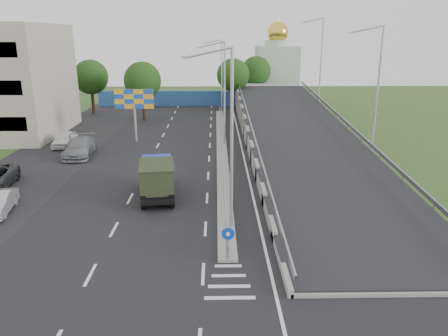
{
  "coord_description": "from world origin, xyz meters",
  "views": [
    {
      "loc": [
        -0.56,
        -17.22,
        10.8
      ],
      "look_at": [
        -0.03,
        10.97,
        2.2
      ],
      "focal_mm": 35.0,
      "sensor_mm": 36.0,
      "label": 1
    }
  ],
  "objects_px": {
    "dump_truck": "(157,177)",
    "parked_car_e": "(65,139)",
    "church": "(276,68)",
    "billboard": "(134,102)",
    "parked_car_d": "(80,147)",
    "sign_bollard": "(228,243)",
    "lamp_post_far": "(220,72)",
    "lamp_post_near": "(228,131)",
    "lamp_post_mid": "(223,88)"
  },
  "relations": [
    {
      "from": "lamp_post_mid",
      "to": "lamp_post_near",
      "type": "bearing_deg",
      "value": -90.0
    },
    {
      "from": "billboard",
      "to": "parked_car_d",
      "type": "bearing_deg",
      "value": -126.33
    },
    {
      "from": "lamp_post_far",
      "to": "church",
      "type": "height_order",
      "value": "church"
    },
    {
      "from": "lamp_post_mid",
      "to": "lamp_post_far",
      "type": "xyz_separation_m",
      "value": [
        0.0,
        20.0,
        0.0
      ]
    },
    {
      "from": "parked_car_d",
      "to": "lamp_post_far",
      "type": "bearing_deg",
      "value": 55.63
    },
    {
      "from": "lamp_post_far",
      "to": "sign_bollard",
      "type": "bearing_deg",
      "value": -90.14
    },
    {
      "from": "lamp_post_far",
      "to": "lamp_post_near",
      "type": "bearing_deg",
      "value": -90.0
    },
    {
      "from": "lamp_post_far",
      "to": "dump_truck",
      "type": "bearing_deg",
      "value": -97.86
    },
    {
      "from": "church",
      "to": "billboard",
      "type": "height_order",
      "value": "church"
    },
    {
      "from": "church",
      "to": "parked_car_e",
      "type": "xyz_separation_m",
      "value": [
        -25.86,
        -34.0,
        -4.56
      ]
    },
    {
      "from": "lamp_post_near",
      "to": "church",
      "type": "bearing_deg",
      "value": 79.62
    },
    {
      "from": "lamp_post_near",
      "to": "parked_car_d",
      "type": "relative_size",
      "value": 1.75
    },
    {
      "from": "sign_bollard",
      "to": "parked_car_e",
      "type": "distance_m",
      "value": 28.62
    },
    {
      "from": "dump_truck",
      "to": "lamp_post_near",
      "type": "bearing_deg",
      "value": -56.59
    },
    {
      "from": "lamp_post_near",
      "to": "lamp_post_far",
      "type": "height_order",
      "value": "same"
    },
    {
      "from": "lamp_post_far",
      "to": "parked_car_e",
      "type": "xyz_separation_m",
      "value": [
        -15.97,
        -20.0,
        -5.06
      ]
    },
    {
      "from": "dump_truck",
      "to": "parked_car_e",
      "type": "distance_m",
      "value": 18.32
    },
    {
      "from": "sign_bollard",
      "to": "lamp_post_mid",
      "type": "xyz_separation_m",
      "value": [
        0.11,
        23.83,
        4.77
      ]
    },
    {
      "from": "lamp_post_mid",
      "to": "parked_car_d",
      "type": "relative_size",
      "value": 1.75
    },
    {
      "from": "parked_car_d",
      "to": "lamp_post_near",
      "type": "bearing_deg",
      "value": -55.73
    },
    {
      "from": "sign_bollard",
      "to": "lamp_post_mid",
      "type": "distance_m",
      "value": 24.3
    },
    {
      "from": "lamp_post_near",
      "to": "church",
      "type": "distance_m",
      "value": 54.9
    },
    {
      "from": "church",
      "to": "billboard",
      "type": "relative_size",
      "value": 2.51
    },
    {
      "from": "dump_truck",
      "to": "parked_car_d",
      "type": "distance_m",
      "value": 13.76
    },
    {
      "from": "lamp_post_far",
      "to": "parked_car_d",
      "type": "relative_size",
      "value": 1.75
    },
    {
      "from": "lamp_post_mid",
      "to": "billboard",
      "type": "height_order",
      "value": "lamp_post_mid"
    },
    {
      "from": "billboard",
      "to": "parked_car_e",
      "type": "distance_m",
      "value": 7.93
    },
    {
      "from": "church",
      "to": "lamp_post_far",
      "type": "bearing_deg",
      "value": -125.24
    },
    {
      "from": "lamp_post_mid",
      "to": "church",
      "type": "distance_m",
      "value": 35.41
    },
    {
      "from": "lamp_post_near",
      "to": "parked_car_d",
      "type": "xyz_separation_m",
      "value": [
        -13.33,
        16.27,
        -4.97
      ]
    },
    {
      "from": "sign_bollard",
      "to": "dump_truck",
      "type": "bearing_deg",
      "value": 116.49
    },
    {
      "from": "church",
      "to": "parked_car_d",
      "type": "height_order",
      "value": "church"
    },
    {
      "from": "dump_truck",
      "to": "parked_car_d",
      "type": "height_order",
      "value": "dump_truck"
    },
    {
      "from": "lamp_post_far",
      "to": "lamp_post_mid",
      "type": "bearing_deg",
      "value": -90.0
    },
    {
      "from": "sign_bollard",
      "to": "lamp_post_mid",
      "type": "relative_size",
      "value": 0.17
    },
    {
      "from": "sign_bollard",
      "to": "parked_car_e",
      "type": "relative_size",
      "value": 0.38
    },
    {
      "from": "lamp_post_mid",
      "to": "dump_truck",
      "type": "relative_size",
      "value": 1.66
    },
    {
      "from": "church",
      "to": "lamp_post_near",
      "type": "bearing_deg",
      "value": -100.38
    },
    {
      "from": "parked_car_e",
      "to": "lamp_post_far",
      "type": "bearing_deg",
      "value": 49.71
    },
    {
      "from": "billboard",
      "to": "dump_truck",
      "type": "bearing_deg",
      "value": -75.23
    },
    {
      "from": "church",
      "to": "parked_car_d",
      "type": "bearing_deg",
      "value": -121.6
    },
    {
      "from": "lamp_post_mid",
      "to": "parked_car_d",
      "type": "height_order",
      "value": "lamp_post_mid"
    },
    {
      "from": "parked_car_d",
      "to": "parked_car_e",
      "type": "bearing_deg",
      "value": 120.24
    },
    {
      "from": "lamp_post_far",
      "to": "billboard",
      "type": "relative_size",
      "value": 1.83
    },
    {
      "from": "lamp_post_mid",
      "to": "lamp_post_far",
      "type": "distance_m",
      "value": 20.0
    },
    {
      "from": "sign_bollard",
      "to": "lamp_post_far",
      "type": "height_order",
      "value": "lamp_post_far"
    },
    {
      "from": "sign_bollard",
      "to": "parked_car_e",
      "type": "xyz_separation_m",
      "value": [
        -15.86,
        23.82,
        -0.29
      ]
    },
    {
      "from": "billboard",
      "to": "parked_car_e",
      "type": "xyz_separation_m",
      "value": [
        -6.86,
        -2.0,
        -3.44
      ]
    },
    {
      "from": "billboard",
      "to": "dump_truck",
      "type": "xyz_separation_m",
      "value": [
        4.35,
        -16.49,
        -2.76
      ]
    },
    {
      "from": "church",
      "to": "dump_truck",
      "type": "bearing_deg",
      "value": -106.82
    }
  ]
}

